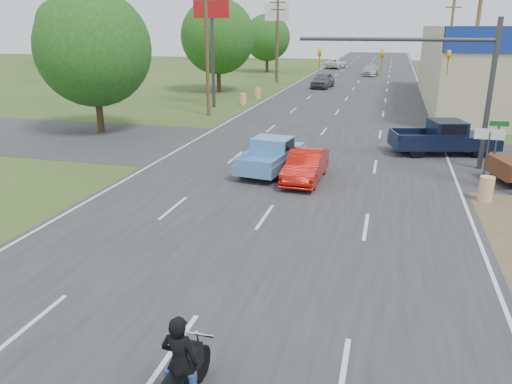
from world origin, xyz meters
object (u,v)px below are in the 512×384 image
(navy_pickup, at_px, (446,137))
(distant_car_grey, at_px, (323,80))
(rider, at_px, (180,368))
(distant_car_white, at_px, (336,64))
(red_convertible, at_px, (306,166))
(distant_car_silver, at_px, (371,71))
(blue_pickup, at_px, (272,154))

(navy_pickup, distance_m, distant_car_grey, 30.52)
(rider, distance_m, distant_car_white, 77.61)
(distant_car_grey, relative_size, distant_car_white, 0.91)
(red_convertible, height_order, rider, rider)
(distant_car_grey, distance_m, distant_car_silver, 16.75)
(navy_pickup, relative_size, distant_car_silver, 1.21)
(blue_pickup, bearing_deg, distant_car_grey, 101.52)
(red_convertible, bearing_deg, navy_pickup, 48.67)
(rider, relative_size, navy_pickup, 0.32)
(blue_pickup, distance_m, distant_car_grey, 34.34)
(distant_car_grey, height_order, distant_car_silver, distant_car_grey)
(blue_pickup, relative_size, distant_car_white, 0.95)
(navy_pickup, distance_m, distant_car_silver, 45.19)
(distant_car_silver, bearing_deg, navy_pickup, -76.86)
(rider, distance_m, distant_car_grey, 50.20)
(rider, bearing_deg, blue_pickup, -81.50)
(red_convertible, relative_size, distant_car_silver, 0.86)
(blue_pickup, bearing_deg, distant_car_silver, 95.25)
(red_convertible, bearing_deg, distant_car_grey, 98.56)
(red_convertible, height_order, distant_car_grey, distant_car_grey)
(rider, height_order, distant_car_grey, rider)
(rider, height_order, distant_car_silver, rider)
(rider, xyz_separation_m, distant_car_silver, (0.15, 66.15, -0.23))
(distant_car_silver, distance_m, distant_car_white, 12.76)
(rider, height_order, navy_pickup, rider)
(distant_car_white, bearing_deg, distant_car_silver, 128.28)
(blue_pickup, height_order, distant_car_grey, distant_car_grey)
(distant_car_silver, bearing_deg, rider, -84.73)
(red_convertible, distance_m, distant_car_white, 63.12)
(distant_car_grey, xyz_separation_m, distant_car_white, (-1.61, 27.37, -0.08))
(red_convertible, distance_m, navy_pickup, 9.44)
(navy_pickup, bearing_deg, red_convertible, -58.21)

